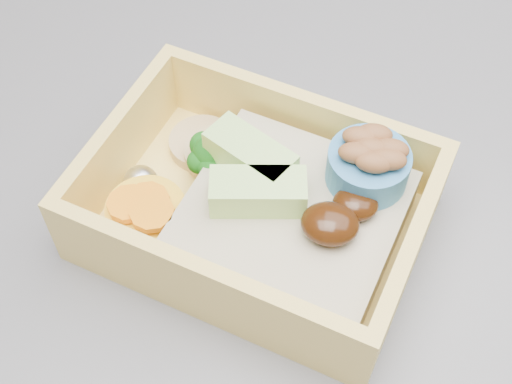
# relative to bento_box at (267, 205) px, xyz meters

# --- Properties ---
(bento_box) EXTENTS (0.23, 0.19, 0.07)m
(bento_box) POSITION_rel_bento_box_xyz_m (0.00, 0.00, 0.00)
(bento_box) COLOR #F9D566
(bento_box) RESTS_ON island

